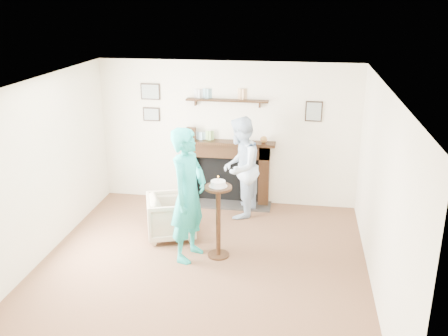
{
  "coord_description": "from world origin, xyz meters",
  "views": [
    {
      "loc": [
        1.25,
        -5.77,
        3.53
      ],
      "look_at": [
        0.19,
        0.9,
        1.18
      ],
      "focal_mm": 40.0,
      "sensor_mm": 36.0,
      "label": 1
    }
  ],
  "objects_px": {
    "man": "(240,215)",
    "woman": "(190,256)",
    "armchair": "(172,236)",
    "pedestal_table": "(218,207)"
  },
  "relations": [
    {
      "from": "woman",
      "to": "pedestal_table",
      "type": "bearing_deg",
      "value": -62.28
    },
    {
      "from": "woman",
      "to": "pedestal_table",
      "type": "relative_size",
      "value": 1.55
    },
    {
      "from": "man",
      "to": "woman",
      "type": "height_order",
      "value": "woman"
    },
    {
      "from": "man",
      "to": "woman",
      "type": "xyz_separation_m",
      "value": [
        -0.52,
        -1.52,
        0.0
      ]
    },
    {
      "from": "woman",
      "to": "pedestal_table",
      "type": "height_order",
      "value": "pedestal_table"
    },
    {
      "from": "pedestal_table",
      "to": "armchair",
      "type": "bearing_deg",
      "value": 148.69
    },
    {
      "from": "man",
      "to": "pedestal_table",
      "type": "height_order",
      "value": "pedestal_table"
    },
    {
      "from": "armchair",
      "to": "pedestal_table",
      "type": "xyz_separation_m",
      "value": [
        0.81,
        -0.49,
        0.75
      ]
    },
    {
      "from": "armchair",
      "to": "woman",
      "type": "relative_size",
      "value": 0.38
    },
    {
      "from": "armchair",
      "to": "woman",
      "type": "bearing_deg",
      "value": -163.43
    }
  ]
}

